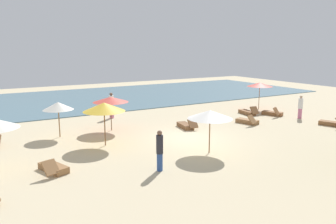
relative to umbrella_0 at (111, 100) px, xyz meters
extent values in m
plane|color=beige|center=(3.26, -3.79, -1.96)|extent=(60.00, 60.00, 0.00)
cube|color=slate|center=(3.26, 13.21, -1.93)|extent=(48.00, 16.00, 0.06)
cylinder|color=brown|center=(0.00, 0.00, -0.92)|extent=(0.05, 0.05, 2.08)
cone|color=#D84C3F|center=(0.00, 0.00, 0.00)|extent=(2.19, 2.19, 0.33)
cylinder|color=brown|center=(-1.44, -2.89, -0.83)|extent=(0.06, 0.06, 2.26)
cone|color=gold|center=(-1.44, -2.89, 0.12)|extent=(2.21, 2.21, 0.47)
cylinder|color=brown|center=(13.19, 0.49, -0.85)|extent=(0.05, 0.05, 2.21)
cone|color=#D84C3F|center=(13.19, 0.49, 0.14)|extent=(2.08, 2.08, 0.33)
cylinder|color=brown|center=(2.57, -6.67, -0.91)|extent=(0.06, 0.06, 2.10)
cone|color=white|center=(2.57, -6.67, -0.02)|extent=(2.21, 2.21, 0.41)
cylinder|color=olive|center=(-3.15, 0.06, -0.96)|extent=(0.06, 0.06, 2.01)
cone|color=silver|center=(-3.15, 0.06, -0.13)|extent=(1.73, 1.73, 0.45)
cube|color=brown|center=(13.07, -6.20, -1.82)|extent=(1.07, 1.61, 0.28)
cube|color=olive|center=(8.72, -2.86, -1.82)|extent=(1.04, 1.61, 0.28)
cube|color=olive|center=(8.50, -3.53, -1.53)|extent=(0.69, 0.62, 0.55)
cube|color=brown|center=(4.34, -1.82, -1.82)|extent=(0.84, 1.58, 0.28)
cube|color=brown|center=(4.45, -2.51, -1.55)|extent=(0.64, 0.59, 0.51)
cube|color=brown|center=(10.90, -0.53, -1.82)|extent=(0.81, 1.57, 0.28)
cube|color=brown|center=(11.00, -1.23, -1.54)|extent=(0.63, 0.56, 0.53)
cube|color=brown|center=(12.32, -1.80, -1.82)|extent=(1.16, 1.61, 0.28)
cube|color=brown|center=(12.03, -2.44, -1.52)|extent=(0.68, 0.60, 0.59)
cube|color=olive|center=(-4.60, -5.34, -1.82)|extent=(1.07, 1.61, 0.28)
cube|color=olive|center=(-4.84, -6.00, -1.54)|extent=(0.70, 0.64, 0.54)
cylinder|color=#D17299|center=(1.32, 3.44, -1.55)|extent=(0.34, 0.34, 0.82)
cylinder|color=white|center=(1.32, 3.44, -0.72)|extent=(0.41, 0.41, 0.85)
sphere|color=brown|center=(1.32, 3.44, -0.19)|extent=(0.23, 0.23, 0.23)
cylinder|color=#2D4C8C|center=(-0.70, -7.55, -1.58)|extent=(0.28, 0.28, 0.76)
cylinder|color=#26262D|center=(-0.70, -7.55, -0.80)|extent=(0.33, 0.33, 0.79)
sphere|color=brown|center=(-0.70, -7.55, -0.31)|extent=(0.21, 0.21, 0.21)
cylinder|color=#D17299|center=(13.19, -3.60, -1.59)|extent=(0.35, 0.35, 0.73)
cylinder|color=white|center=(13.19, -3.60, -0.84)|extent=(0.42, 0.42, 0.77)
sphere|color=beige|center=(13.19, -3.60, -0.37)|extent=(0.21, 0.21, 0.21)
camera|label=1|loc=(-7.08, -19.17, 3.20)|focal=35.31mm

